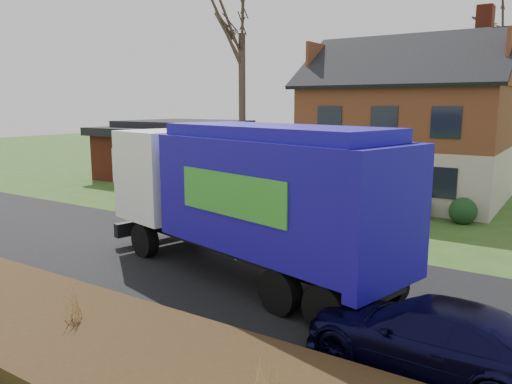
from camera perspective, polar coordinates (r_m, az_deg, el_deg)
The scene contains 12 objects.
ground at distance 15.37m, azimuth -6.30°, elevation -8.02°, with size 120.00×120.00×0.00m, color #2D4B19.
road at distance 15.37m, azimuth -6.30°, elevation -7.99°, with size 80.00×7.00×0.02m, color black.
mulch_verge at distance 11.99m, azimuth -23.07°, elevation -13.37°, with size 80.00×3.50×0.30m, color black.
main_house at distance 26.36m, azimuth 15.99°, elevation 8.10°, with size 12.95×8.95×9.26m.
ranch_house at distance 32.43m, azimuth -8.19°, elevation 4.75°, with size 9.80×8.20×3.70m.
garbage_truck at distance 13.45m, azimuth -1.03°, elevation 0.12°, with size 10.20×4.94×4.22m.
silver_sedan at distance 20.50m, azimuth -3.08°, elevation -1.24°, with size 1.57×4.52×1.49m, color #9FA1A6.
navy_wagon at distance 9.78m, azimuth 19.13°, elevation -15.26°, with size 1.86×4.57×1.33m, color black.
tree_front_west at distance 25.02m, azimuth -1.65°, elevation 20.33°, with size 3.76×3.76×11.19m.
tree_back at distance 34.45m, azimuth 26.58°, elevation 18.35°, with size 3.91×3.91×12.39m.
grass_clump_mid at distance 11.26m, azimuth -20.07°, elevation -11.53°, with size 0.31×0.25×0.86m.
grass_clump_east at distance 8.03m, azimuth 1.31°, elevation -20.43°, with size 0.30×0.25×0.76m.
Camera 1 is at (9.34, -11.24, 4.75)m, focal length 35.00 mm.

